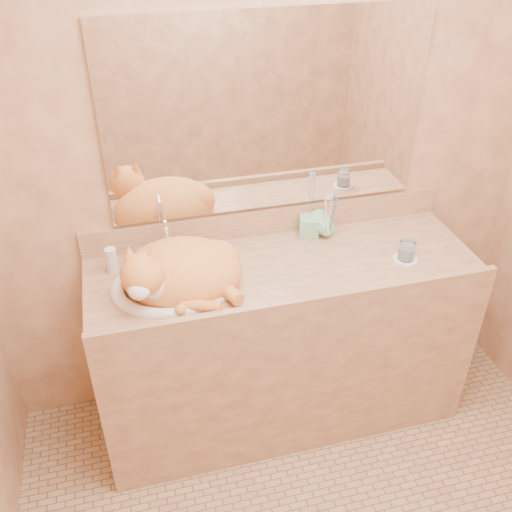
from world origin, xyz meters
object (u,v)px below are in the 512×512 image
object	(u,v)px
sink_basin	(174,270)
toothbrush_cup	(329,231)
cat	(177,270)
water_glass	(407,250)
soap_dispenser	(310,220)
vanity_counter	(282,343)

from	to	relation	value
sink_basin	toothbrush_cup	world-z (taller)	sink_basin
cat	toothbrush_cup	world-z (taller)	cat
sink_basin	water_glass	world-z (taller)	sink_basin
sink_basin	water_glass	size ratio (longest dim) A/B	6.16
cat	soap_dispenser	distance (m)	0.64
sink_basin	toothbrush_cup	distance (m)	0.71
soap_dispenser	cat	bearing A→B (deg)	-143.40
sink_basin	cat	size ratio (longest dim) A/B	1.04
soap_dispenser	water_glass	distance (m)	0.42
vanity_counter	sink_basin	xyz separation A→B (m)	(-0.45, -0.02, 0.50)
vanity_counter	toothbrush_cup	world-z (taller)	toothbrush_cup
water_glass	sink_basin	bearing A→B (deg)	175.80
cat	soap_dispenser	bearing A→B (deg)	28.18
water_glass	soap_dispenser	bearing A→B (deg)	142.19
vanity_counter	soap_dispenser	size ratio (longest dim) A/B	8.45
vanity_counter	cat	world-z (taller)	cat
toothbrush_cup	water_glass	xyz separation A→B (m)	(0.25, -0.22, -0.00)
toothbrush_cup	water_glass	size ratio (longest dim) A/B	1.37
vanity_counter	cat	size ratio (longest dim) A/B	3.42
sink_basin	cat	world-z (taller)	cat
vanity_counter	cat	xyz separation A→B (m)	(-0.44, -0.04, 0.51)
sink_basin	soap_dispenser	xyz separation A→B (m)	(0.61, 0.19, 0.02)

